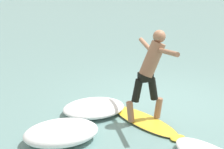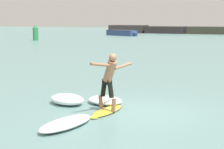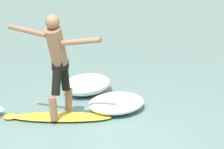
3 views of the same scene
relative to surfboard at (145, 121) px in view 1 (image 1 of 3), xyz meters
name	(u,v)px [view 1 (image 1 of 3)]	position (x,y,z in m)	size (l,w,h in m)	color
ground_plane	(160,102)	(1.00, 0.50, -0.03)	(200.00, 200.00, 0.00)	slate
surfboard	(145,121)	(0.00, 0.00, 0.00)	(0.66, 1.95, 0.20)	yellow
surfer	(151,68)	(0.10, -0.01, 1.11)	(0.97, 1.61, 1.81)	#96674B
wave_foam_at_tail	(61,133)	(-1.70, 0.46, 0.15)	(1.61, 1.37, 0.36)	white
wave_foam_at_nose	(94,108)	(-0.51, 1.02, 0.10)	(1.59, 1.40, 0.26)	white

